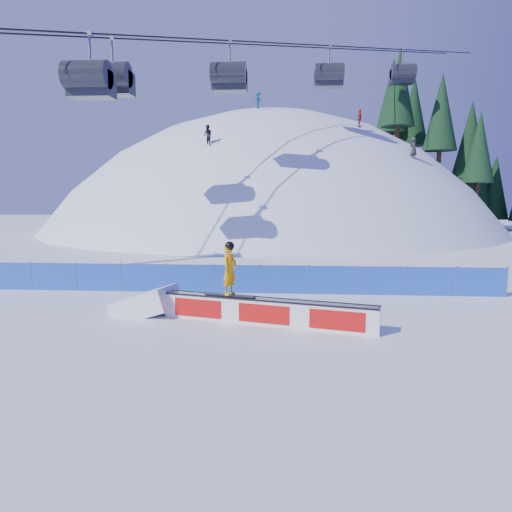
{
  "coord_description": "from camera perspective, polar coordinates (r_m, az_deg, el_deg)",
  "views": [
    {
      "loc": [
        2.11,
        -14.31,
        4.09
      ],
      "look_at": [
        0.98,
        1.9,
        1.93
      ],
      "focal_mm": 32.0,
      "sensor_mm": 36.0,
      "label": 1
    }
  ],
  "objects": [
    {
      "name": "snow_hill",
      "position": [
        60.52,
        1.75,
        -13.84
      ],
      "size": [
        64.0,
        64.0,
        64.0
      ],
      "color": "white",
      "rests_on": "ground"
    },
    {
      "name": "treeline",
      "position": [
        59.97,
        24.52,
        13.04
      ],
      "size": [
        23.17,
        12.36,
        20.93
      ],
      "color": "#362415",
      "rests_on": "ground"
    },
    {
      "name": "distant_skiers",
      "position": [
        44.37,
        5.37,
        16.43
      ],
      "size": [
        18.84,
        10.65,
        7.0
      ],
      "color": "black",
      "rests_on": "ground"
    },
    {
      "name": "snowboarder",
      "position": [
        14.79,
        -3.3,
        -1.65
      ],
      "size": [
        1.73,
        0.74,
        1.78
      ],
      "rotation": [
        0.0,
        0.0,
        1.09
      ],
      "color": "black",
      "rests_on": "rail_box"
    },
    {
      "name": "chairlift",
      "position": [
        43.79,
        7.96,
        24.5
      ],
      "size": [
        40.8,
        41.7,
        22.0
      ],
      "color": "#92979F",
      "rests_on": "ground"
    },
    {
      "name": "safety_fence",
      "position": [
        19.24,
        -2.39,
        -2.88
      ],
      "size": [
        22.05,
        0.05,
        1.3
      ],
      "color": "blue",
      "rests_on": "ground"
    },
    {
      "name": "snow_ramp",
      "position": [
        16.59,
        -13.55,
        -6.93
      ],
      "size": [
        2.56,
        1.96,
        1.42
      ],
      "primitive_type": null,
      "rotation": [
        0.0,
        -0.31,
        -0.26
      ],
      "color": "white",
      "rests_on": "ground"
    },
    {
      "name": "rail_box",
      "position": [
        14.64,
        1.25,
        -6.97
      ],
      "size": [
        6.95,
        2.3,
        0.85
      ],
      "rotation": [
        0.0,
        0.0,
        -0.26
      ],
      "color": "white",
      "rests_on": "ground"
    },
    {
      "name": "ground",
      "position": [
        15.03,
        -4.29,
        -8.25
      ],
      "size": [
        160.0,
        160.0,
        0.0
      ],
      "primitive_type": "plane",
      "color": "white",
      "rests_on": "ground"
    }
  ]
}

